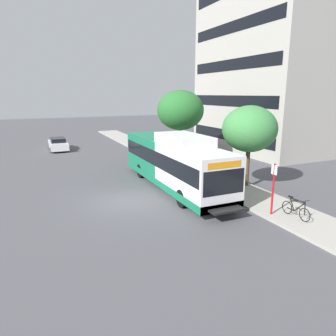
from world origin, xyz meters
name	(u,v)px	position (x,y,z in m)	size (l,w,h in m)	color
ground_plane	(98,171)	(0.00, 8.00, 0.00)	(120.00, 120.00, 0.00)	#4C4C51
sidewalk_curb	(186,167)	(7.00, 6.00, 0.07)	(3.00, 56.00, 0.14)	#A8A399
transit_bus	(174,162)	(3.63, 1.37, 1.70)	(2.58, 12.25, 3.65)	white
bus_stop_sign_pole	(273,185)	(5.96, -5.18, 1.65)	(0.10, 0.36, 2.60)	red
bicycle_parked	(296,209)	(6.74, -6.00, 0.56)	(0.52, 1.76, 1.02)	black
street_tree_near_stop	(250,129)	(8.04, -0.55, 3.85)	(3.46, 3.46, 5.19)	#4C3823
street_tree_mid_block	(180,110)	(8.09, 9.44, 4.55)	(4.28, 4.28, 6.24)	#4C3823
parked_car_far_lane	(58,144)	(-1.95, 19.25, 0.66)	(1.80, 4.50, 1.33)	silver
apartment_tower_backdrop	(276,31)	(19.72, 10.71, 12.38)	(10.67, 15.08, 24.75)	#ADA89E
lattice_comm_tower	(209,62)	(19.83, 23.96, 10.47)	(1.10, 1.10, 31.26)	#B7B7BC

